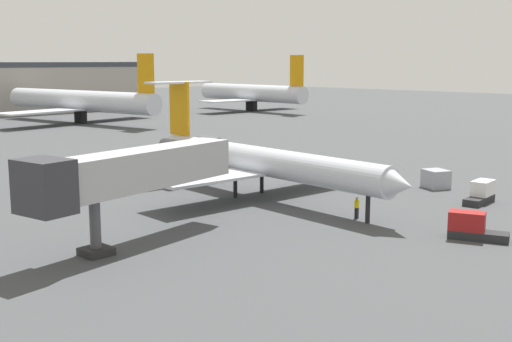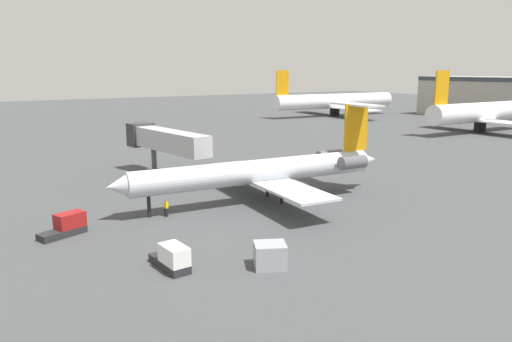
{
  "view_description": "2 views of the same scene",
  "coord_description": "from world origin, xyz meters",
  "px_view_note": "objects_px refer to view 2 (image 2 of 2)",
  "views": [
    {
      "loc": [
        -40.3,
        -40.23,
        12.19
      ],
      "look_at": [
        -1.6,
        -2.8,
        3.09
      ],
      "focal_mm": 45.92,
      "sensor_mm": 36.0,
      "label": 1
    },
    {
      "loc": [
        43.96,
        -27.65,
        13.95
      ],
      "look_at": [
        2.9,
        -2.13,
        3.83
      ],
      "focal_mm": 34.09,
      "sensor_mm": 36.0,
      "label": 2
    }
  ],
  "objects_px": {
    "baggage_tug_lead": "(67,226)",
    "baggage_tug_trailing": "(172,258)",
    "cargo_container_uld": "(270,255)",
    "parked_airliner_west_end": "(335,101)",
    "ground_crew_marshaller": "(166,208)",
    "jet_bridge": "(163,140)",
    "parked_airliner_west_mid": "(481,113)",
    "regional_jet": "(267,170)"
  },
  "relations": [
    {
      "from": "regional_jet",
      "to": "ground_crew_marshaller",
      "type": "xyz_separation_m",
      "value": [
        -0.36,
        -11.38,
        -2.6
      ]
    },
    {
      "from": "parked_airliner_west_end",
      "to": "parked_airliner_west_mid",
      "type": "bearing_deg",
      "value": 1.72
    },
    {
      "from": "baggage_tug_lead",
      "to": "baggage_tug_trailing",
      "type": "xyz_separation_m",
      "value": [
        11.71,
        4.85,
        0.0
      ]
    },
    {
      "from": "regional_jet",
      "to": "cargo_container_uld",
      "type": "bearing_deg",
      "value": -32.37
    },
    {
      "from": "parked_airliner_west_end",
      "to": "ground_crew_marshaller",
      "type": "bearing_deg",
      "value": -49.33
    },
    {
      "from": "ground_crew_marshaller",
      "to": "parked_airliner_west_end",
      "type": "relative_size",
      "value": 0.04
    },
    {
      "from": "baggage_tug_trailing",
      "to": "parked_airliner_west_end",
      "type": "height_order",
      "value": "parked_airliner_west_end"
    },
    {
      "from": "baggage_tug_trailing",
      "to": "baggage_tug_lead",
      "type": "bearing_deg",
      "value": -157.51
    },
    {
      "from": "baggage_tug_lead",
      "to": "parked_airliner_west_end",
      "type": "xyz_separation_m",
      "value": [
        -71.38,
        91.69,
        3.64
      ]
    },
    {
      "from": "parked_airliner_west_end",
      "to": "baggage_tug_lead",
      "type": "bearing_deg",
      "value": -52.1
    },
    {
      "from": "jet_bridge",
      "to": "cargo_container_uld",
      "type": "distance_m",
      "value": 33.26
    },
    {
      "from": "parked_airliner_west_mid",
      "to": "parked_airliner_west_end",
      "type": "bearing_deg",
      "value": -178.28
    },
    {
      "from": "regional_jet",
      "to": "parked_airliner_west_end",
      "type": "xyz_separation_m",
      "value": [
        -71.19,
        71.05,
        1.01
      ]
    },
    {
      "from": "baggage_tug_trailing",
      "to": "parked_airliner_west_end",
      "type": "distance_m",
      "value": 120.24
    },
    {
      "from": "baggage_tug_lead",
      "to": "cargo_container_uld",
      "type": "xyz_separation_m",
      "value": [
        15.0,
        11.01,
        0.05
      ]
    },
    {
      "from": "ground_crew_marshaller",
      "to": "baggage_tug_trailing",
      "type": "xyz_separation_m",
      "value": [
        12.27,
        -4.41,
        -0.02
      ]
    },
    {
      "from": "ground_crew_marshaller",
      "to": "cargo_container_uld",
      "type": "xyz_separation_m",
      "value": [
        15.55,
        1.75,
        0.03
      ]
    },
    {
      "from": "regional_jet",
      "to": "cargo_container_uld",
      "type": "distance_m",
      "value": 18.16
    },
    {
      "from": "ground_crew_marshaller",
      "to": "baggage_tug_lead",
      "type": "distance_m",
      "value": 9.27
    },
    {
      "from": "cargo_container_uld",
      "to": "parked_airliner_west_mid",
      "type": "distance_m",
      "value": 90.8
    },
    {
      "from": "regional_jet",
      "to": "parked_airliner_west_end",
      "type": "relative_size",
      "value": 0.76
    },
    {
      "from": "regional_jet",
      "to": "jet_bridge",
      "type": "height_order",
      "value": "regional_jet"
    },
    {
      "from": "baggage_tug_trailing",
      "to": "parked_airliner_west_mid",
      "type": "relative_size",
      "value": 0.13
    },
    {
      "from": "baggage_tug_lead",
      "to": "baggage_tug_trailing",
      "type": "relative_size",
      "value": 1.03
    },
    {
      "from": "baggage_tug_lead",
      "to": "baggage_tug_trailing",
      "type": "bearing_deg",
      "value": 22.49
    },
    {
      "from": "cargo_container_uld",
      "to": "baggage_tug_trailing",
      "type": "bearing_deg",
      "value": -118.07
    },
    {
      "from": "jet_bridge",
      "to": "ground_crew_marshaller",
      "type": "bearing_deg",
      "value": -20.64
    },
    {
      "from": "baggage_tug_trailing",
      "to": "parked_airliner_west_end",
      "type": "bearing_deg",
      "value": 133.74
    },
    {
      "from": "baggage_tug_trailing",
      "to": "parked_airliner_west_mid",
      "type": "xyz_separation_m",
      "value": [
        -35.3,
        88.27,
        3.66
      ]
    },
    {
      "from": "regional_jet",
      "to": "ground_crew_marshaller",
      "type": "distance_m",
      "value": 11.68
    },
    {
      "from": "cargo_container_uld",
      "to": "parked_airliner_west_end",
      "type": "distance_m",
      "value": 118.25
    },
    {
      "from": "parked_airliner_west_end",
      "to": "parked_airliner_west_mid",
      "type": "xyz_separation_m",
      "value": [
        47.79,
        1.44,
        0.02
      ]
    },
    {
      "from": "parked_airliner_west_mid",
      "to": "jet_bridge",
      "type": "bearing_deg",
      "value": -85.63
    },
    {
      "from": "cargo_container_uld",
      "to": "parked_airliner_west_mid",
      "type": "xyz_separation_m",
      "value": [
        -38.59,
        82.11,
        3.61
      ]
    },
    {
      "from": "jet_bridge",
      "to": "cargo_container_uld",
      "type": "relative_size",
      "value": 5.9
    },
    {
      "from": "jet_bridge",
      "to": "parked_airliner_west_end",
      "type": "distance_m",
      "value": 93.04
    },
    {
      "from": "baggage_tug_lead",
      "to": "jet_bridge",
      "type": "bearing_deg",
      "value": 138.38
    },
    {
      "from": "ground_crew_marshaller",
      "to": "cargo_container_uld",
      "type": "bearing_deg",
      "value": 6.44
    },
    {
      "from": "jet_bridge",
      "to": "baggage_tug_trailing",
      "type": "height_order",
      "value": "jet_bridge"
    },
    {
      "from": "jet_bridge",
      "to": "baggage_tug_trailing",
      "type": "bearing_deg",
      "value": -20.28
    },
    {
      "from": "jet_bridge",
      "to": "parked_airliner_west_end",
      "type": "xyz_separation_m",
      "value": [
        -53.7,
        75.98,
        -0.43
      ]
    },
    {
      "from": "parked_airliner_west_end",
      "to": "regional_jet",
      "type": "bearing_deg",
      "value": -44.94
    }
  ]
}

